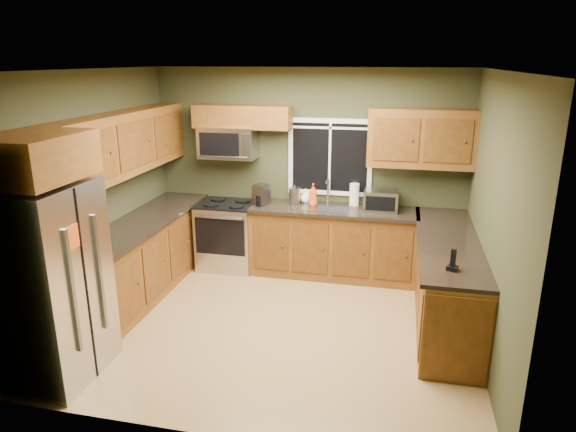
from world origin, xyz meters
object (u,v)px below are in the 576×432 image
at_px(refrigerator, 50,284).
at_px(cordless_phone, 453,264).
at_px(microwave, 228,142).
at_px(soap_bottle_c, 306,196).
at_px(toaster_oven, 381,200).
at_px(kettle, 295,195).
at_px(range, 228,235).
at_px(coffee_maker, 261,196).
at_px(paper_towel_roll, 354,194).
at_px(soap_bottle_a, 313,195).

xyz_separation_m(refrigerator, cordless_phone, (3.49, 0.99, 0.10)).
distance_m(microwave, soap_bottle_c, 1.26).
height_order(toaster_oven, kettle, same).
height_order(refrigerator, microwave, microwave).
xyz_separation_m(range, coffee_maker, (0.49, -0.04, 0.60)).
distance_m(toaster_oven, coffee_maker, 1.56).
height_order(range, microwave, microwave).
bearing_deg(paper_towel_roll, soap_bottle_c, -179.27).
bearing_deg(coffee_maker, cordless_phone, -37.12).
relative_size(refrigerator, soap_bottle_c, 9.52).
height_order(toaster_oven, paper_towel_roll, paper_towel_roll).
relative_size(toaster_oven, cordless_phone, 2.11).
bearing_deg(microwave, kettle, -1.01).
height_order(range, toaster_oven, toaster_oven).
relative_size(microwave, soap_bottle_a, 2.58).
distance_m(refrigerator, cordless_phone, 3.62).
distance_m(microwave, soap_bottle_a, 1.34).
height_order(soap_bottle_a, soap_bottle_c, soap_bottle_a).
xyz_separation_m(toaster_oven, coffee_maker, (-1.56, -0.07, -0.01)).
xyz_separation_m(range, paper_towel_roll, (1.70, 0.21, 0.62)).
height_order(range, soap_bottle_c, soap_bottle_c).
bearing_deg(range, soap_bottle_a, 4.36).
relative_size(coffee_maker, paper_towel_roll, 0.84).
xyz_separation_m(microwave, soap_bottle_a, (1.17, -0.05, -0.64)).
height_order(microwave, soap_bottle_c, microwave).
bearing_deg(coffee_maker, range, 175.92).
bearing_deg(kettle, refrigerator, -119.02).
xyz_separation_m(refrigerator, toaster_oven, (2.74, 2.81, 0.17)).
relative_size(range, kettle, 3.49).
distance_m(range, paper_towel_roll, 1.82).
distance_m(range, soap_bottle_c, 1.21).
relative_size(kettle, soap_bottle_c, 1.42).
distance_m(coffee_maker, paper_towel_roll, 1.23).
bearing_deg(cordless_phone, coffee_maker, 142.88).
bearing_deg(coffee_maker, soap_bottle_c, 23.08).
relative_size(soap_bottle_a, cordless_phone, 1.44).
bearing_deg(refrigerator, coffee_maker, 66.62).
height_order(kettle, cordless_phone, kettle).
relative_size(range, coffee_maker, 3.45).
bearing_deg(soap_bottle_c, range, -169.10).
height_order(refrigerator, cordless_phone, refrigerator).
xyz_separation_m(microwave, cordless_phone, (2.80, -1.91, -0.73)).
bearing_deg(soap_bottle_a, coffee_maker, -169.59).
bearing_deg(refrigerator, soap_bottle_a, 56.96).
relative_size(coffee_maker, soap_bottle_a, 0.92).
distance_m(soap_bottle_c, cordless_phone, 2.64).
distance_m(kettle, cordless_phone, 2.67).
distance_m(coffee_maker, kettle, 0.45).
height_order(refrigerator, paper_towel_roll, refrigerator).
distance_m(microwave, paper_towel_roll, 1.82).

